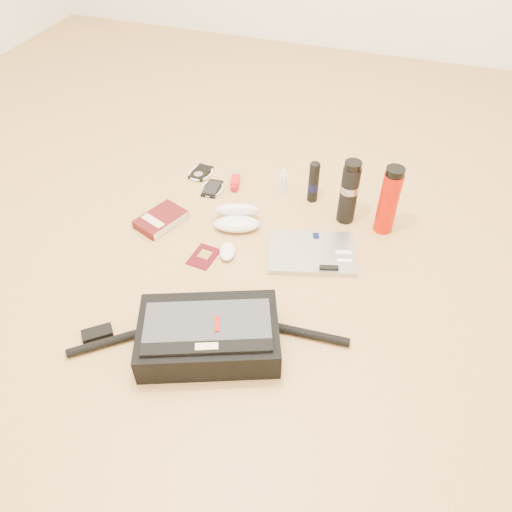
# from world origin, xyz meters

# --- Properties ---
(ground) EXTENTS (4.00, 4.00, 0.00)m
(ground) POSITION_xyz_m (0.00, 0.00, 0.00)
(ground) COLOR tan
(ground) RESTS_ON ground
(messenger_bag) EXTENTS (0.77, 0.38, 0.11)m
(messenger_bag) POSITION_xyz_m (0.01, -0.31, 0.05)
(messenger_bag) COLOR black
(messenger_bag) RESTS_ON ground
(laptop) EXTENTS (0.35, 0.28, 0.03)m
(laptop) POSITION_xyz_m (0.20, 0.16, 0.01)
(laptop) COLOR #A8A8AA
(laptop) RESTS_ON ground
(book) EXTENTS (0.17, 0.21, 0.03)m
(book) POSITION_xyz_m (-0.37, 0.15, 0.02)
(book) COLOR #440D0E
(book) RESTS_ON ground
(passport) EXTENTS (0.09, 0.12, 0.01)m
(passport) POSITION_xyz_m (-0.15, 0.03, 0.00)
(passport) COLOR #43060F
(passport) RESTS_ON ground
(mouse) EXTENTS (0.08, 0.10, 0.03)m
(mouse) POSITION_xyz_m (-0.08, 0.07, 0.02)
(mouse) COLOR silver
(mouse) RESTS_ON ground
(sunglasses_case) EXTENTS (0.21, 0.19, 0.10)m
(sunglasses_case) POSITION_xyz_m (-0.10, 0.23, 0.03)
(sunglasses_case) COLOR silver
(sunglasses_case) RESTS_ON ground
(ipod) EXTENTS (0.10, 0.12, 0.01)m
(ipod) POSITION_xyz_m (-0.36, 0.49, 0.01)
(ipod) COLOR black
(ipod) RESTS_ON ground
(phone) EXTENTS (0.10, 0.12, 0.01)m
(phone) POSITION_xyz_m (-0.27, 0.40, 0.01)
(phone) COLOR black
(phone) RESTS_ON ground
(inhaler) EXTENTS (0.05, 0.12, 0.03)m
(inhaler) POSITION_xyz_m (-0.20, 0.47, 0.02)
(inhaler) COLOR red
(inhaler) RESTS_ON ground
(spray_bottle) EXTENTS (0.04, 0.04, 0.11)m
(spray_bottle) POSITION_xyz_m (0.00, 0.48, 0.05)
(spray_bottle) COLOR #B7DFF2
(spray_bottle) RESTS_ON ground
(aerosol_can) EXTENTS (0.05, 0.05, 0.17)m
(aerosol_can) POSITION_xyz_m (0.13, 0.47, 0.09)
(aerosol_can) COLOR black
(aerosol_can) RESTS_ON ground
(thermos_black) EXTENTS (0.08, 0.08, 0.25)m
(thermos_black) POSITION_xyz_m (0.27, 0.39, 0.13)
(thermos_black) COLOR black
(thermos_black) RESTS_ON ground
(thermos_red) EXTENTS (0.09, 0.09, 0.27)m
(thermos_red) POSITION_xyz_m (0.42, 0.38, 0.13)
(thermos_red) COLOR #B71002
(thermos_red) RESTS_ON ground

